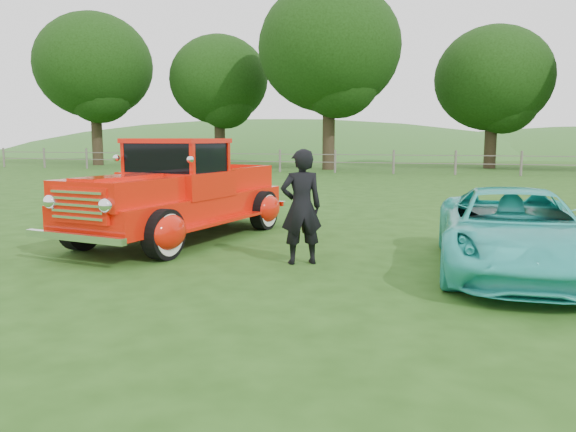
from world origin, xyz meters
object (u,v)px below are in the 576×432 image
(red_pickup, at_px, (180,195))
(teal_sedan, at_px, (513,231))
(man, at_px, (301,207))
(tree_mid_west, at_px, (219,80))
(tree_near_east, at_px, (494,79))
(tree_far_west, at_px, (94,66))
(tree_near_west, at_px, (329,48))

(red_pickup, height_order, teal_sedan, red_pickup)
(man, bearing_deg, tree_mid_west, -92.79)
(teal_sedan, bearing_deg, tree_near_east, 85.71)
(tree_far_west, relative_size, man, 6.07)
(red_pickup, relative_size, man, 3.18)
(tree_far_west, height_order, tree_near_east, tree_far_west)
(tree_far_west, relative_size, teal_sedan, 2.46)
(tree_near_east, distance_m, teal_sedan, 28.30)
(tree_near_west, distance_m, red_pickup, 23.70)
(tree_far_west, relative_size, red_pickup, 1.91)
(tree_near_east, xyz_separation_m, man, (-4.22, -28.13, -4.43))
(tree_near_west, distance_m, teal_sedan, 25.83)
(tree_far_west, xyz_separation_m, man, (20.78, -25.13, -5.67))
(red_pickup, height_order, man, red_pickup)
(tree_mid_west, distance_m, tree_near_east, 17.03)
(tree_near_west, xyz_separation_m, teal_sedan, (7.62, -23.88, -6.24))
(tree_mid_west, relative_size, red_pickup, 1.63)
(tree_mid_west, bearing_deg, man, -64.77)
(red_pickup, xyz_separation_m, man, (2.57, -1.31, 0.02))
(tree_near_east, bearing_deg, red_pickup, -104.20)
(tree_mid_west, bearing_deg, teal_sedan, -59.83)
(tree_mid_west, relative_size, teal_sedan, 2.10)
(tree_far_west, bearing_deg, tree_mid_west, 14.04)
(tree_near_east, distance_m, red_pickup, 28.02)
(tree_near_west, bearing_deg, red_pickup, -84.46)
(tree_near_east, bearing_deg, tree_near_west, -156.04)
(tree_near_west, bearing_deg, teal_sedan, -72.30)
(tree_mid_west, height_order, tree_near_east, tree_mid_west)
(red_pickup, bearing_deg, tree_near_west, 105.27)
(man, bearing_deg, tree_far_west, -78.43)
(tree_mid_west, distance_m, tree_near_west, 8.63)
(tree_mid_west, bearing_deg, tree_near_west, -20.56)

